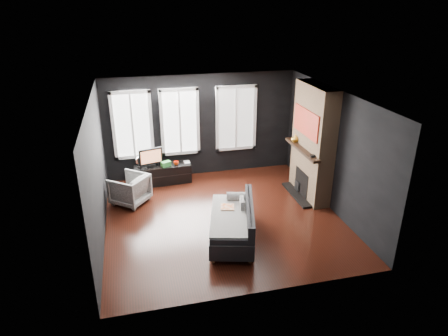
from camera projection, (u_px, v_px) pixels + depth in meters
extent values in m
plane|color=black|center=(223.00, 217.00, 8.78)|extent=(5.00, 5.00, 0.00)
plane|color=white|center=(223.00, 96.00, 7.72)|extent=(5.00, 5.00, 0.00)
cube|color=black|center=(201.00, 126.00, 10.48)|extent=(5.00, 0.02, 2.70)
cube|color=black|center=(97.00, 172.00, 7.71)|extent=(0.02, 5.00, 2.70)
cube|color=black|center=(333.00, 151.00, 8.79)|extent=(0.02, 5.00, 2.70)
cube|color=gray|center=(242.00, 206.00, 8.09)|extent=(0.14, 0.34, 0.33)
imported|color=white|center=(129.00, 188.00, 9.27)|extent=(1.01, 1.01, 0.76)
imported|color=red|center=(176.00, 162.00, 10.24)|extent=(0.15, 0.14, 0.13)
imported|color=#C3B59C|center=(184.00, 159.00, 10.37)|extent=(0.14, 0.02, 0.20)
cube|color=#2D7F32|center=(166.00, 164.00, 10.16)|extent=(0.27, 0.23, 0.13)
imported|color=gold|center=(295.00, 138.00, 9.64)|extent=(0.23, 0.23, 0.19)
cylinder|color=black|center=(313.00, 156.00, 8.78)|extent=(0.12, 0.12, 0.04)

